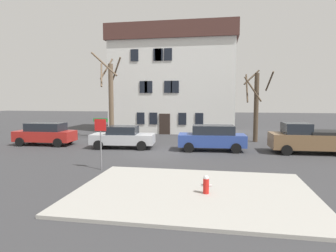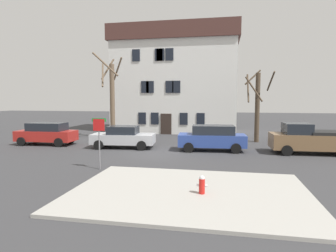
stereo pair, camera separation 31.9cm
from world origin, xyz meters
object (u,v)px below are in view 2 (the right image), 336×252
at_px(tree_bare_mid, 257,104).
at_px(car_silver_sedan, 123,137).
at_px(tree_bare_near, 112,97).
at_px(pickup_truck_brown, 310,139).
at_px(street_sign_pole, 99,134).
at_px(car_red_wagon, 47,133).
at_px(car_blue_wagon, 212,138).
at_px(building_main, 175,79).
at_px(bicycle_leaning, 118,133).
at_px(fire_hydrant, 202,184).

distance_m(tree_bare_mid, car_silver_sedan, 11.34).
distance_m(tree_bare_near, pickup_truck_brown, 16.41).
bearing_deg(tree_bare_near, street_sign_pole, -71.37).
relative_size(tree_bare_mid, pickup_truck_brown, 1.18).
relative_size(car_red_wagon, car_blue_wagon, 0.97).
distance_m(building_main, tree_bare_near, 8.68).
bearing_deg(car_silver_sedan, car_blue_wagon, 0.21).
relative_size(car_blue_wagon, street_sign_pole, 1.79).
relative_size(tree_bare_near, bicycle_leaning, 4.35).
bearing_deg(street_sign_pole, building_main, 87.19).
relative_size(tree_bare_near, street_sign_pole, 2.90).
distance_m(building_main, fire_hydrant, 22.46).
relative_size(tree_bare_mid, bicycle_leaning, 3.48).
bearing_deg(tree_bare_mid, car_silver_sedan, -153.69).
height_order(car_red_wagon, car_silver_sedan, car_red_wagon).
bearing_deg(car_red_wagon, building_main, 53.88).
bearing_deg(street_sign_pole, bicycle_leaning, 106.34).
relative_size(tree_bare_mid, street_sign_pole, 2.31).
bearing_deg(car_blue_wagon, street_sign_pole, -130.05).
distance_m(building_main, car_red_wagon, 14.95).
distance_m(pickup_truck_brown, street_sign_pole, 13.57).
height_order(car_red_wagon, fire_hydrant, car_red_wagon).
distance_m(building_main, car_blue_wagon, 13.42).
xyz_separation_m(tree_bare_mid, car_blue_wagon, (-3.46, -4.89, -2.27)).
bearing_deg(tree_bare_near, car_blue_wagon, -26.52).
bearing_deg(pickup_truck_brown, car_blue_wagon, -178.80).
distance_m(car_red_wagon, car_silver_sedan, 6.43).
xyz_separation_m(building_main, pickup_truck_brown, (10.92, -11.54, -4.75)).
xyz_separation_m(tree_bare_near, pickup_truck_brown, (15.54, -4.44, -2.84)).
bearing_deg(car_blue_wagon, fire_hydrant, -89.94).
bearing_deg(pickup_truck_brown, car_silver_sedan, -179.30).
height_order(fire_hydrant, bicycle_leaning, bicycle_leaning).
distance_m(car_silver_sedan, street_sign_pole, 6.62).
xyz_separation_m(car_red_wagon, bicycle_leaning, (3.87, 5.51, -0.54)).
bearing_deg(car_silver_sedan, street_sign_pole, -80.92).
xyz_separation_m(building_main, fire_hydrant, (4.56, -21.36, -5.25)).
bearing_deg(car_silver_sedan, car_red_wagon, 177.68).
distance_m(tree_bare_near, car_red_wagon, 6.41).
height_order(tree_bare_mid, car_blue_wagon, tree_bare_mid).
distance_m(car_red_wagon, fire_hydrant, 16.29).
height_order(car_silver_sedan, bicycle_leaning, car_silver_sedan).
xyz_separation_m(fire_hydrant, street_sign_pole, (-5.45, 3.21, 1.37)).
xyz_separation_m(car_blue_wagon, bicycle_leaning, (-9.03, 5.75, -0.55)).
height_order(building_main, pickup_truck_brown, building_main).
height_order(tree_bare_near, pickup_truck_brown, tree_bare_near).
distance_m(tree_bare_near, car_blue_wagon, 10.64).
bearing_deg(tree_bare_mid, pickup_truck_brown, -58.55).
height_order(car_silver_sedan, fire_hydrant, car_silver_sedan).
height_order(tree_bare_near, fire_hydrant, tree_bare_near).
relative_size(pickup_truck_brown, fire_hydrant, 7.51).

